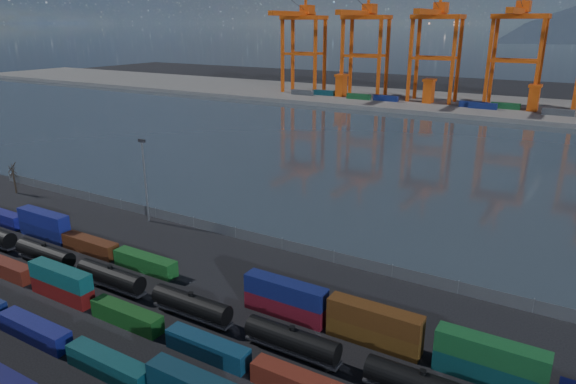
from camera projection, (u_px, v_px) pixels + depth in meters
The scene contains 12 objects.
ground at pixel (169, 327), 66.52m from camera, with size 700.00×700.00×0.00m, color black.
harbor_water at pixel (418, 156), 152.11m from camera, with size 700.00×700.00×0.00m, color #29333B.
far_quay at pixel (487, 106), 237.39m from camera, with size 700.00×70.00×2.00m, color #514F4C.
container_row_mid at pixel (248, 361), 57.31m from camera, with size 141.05×2.27×4.84m.
container_row_north at pixel (285, 302), 68.62m from camera, with size 141.32×2.40×5.11m.
tanker_string at pixel (149, 290), 71.81m from camera, with size 120.85×2.65×3.80m.
waterfront_fence at pixel (282, 244), 89.03m from camera, with size 160.12×0.12×2.20m.
bare_tree at pixel (14, 178), 118.00m from camera, with size 1.85×1.93×7.40m.
yard_light_mast at pixel (145, 176), 99.43m from camera, with size 1.60×0.40×16.60m.
gantry_cranes at pixel (476, 28), 224.85m from camera, with size 197.42×43.05×58.30m.
quay_containers at pixel (456, 103), 230.18m from camera, with size 172.58×10.99×2.60m.
straddle_carriers at pixel (479, 93), 228.32m from camera, with size 140.00×7.00×11.10m.
Camera 1 is at (42.83, -41.61, 37.47)m, focal length 32.00 mm.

